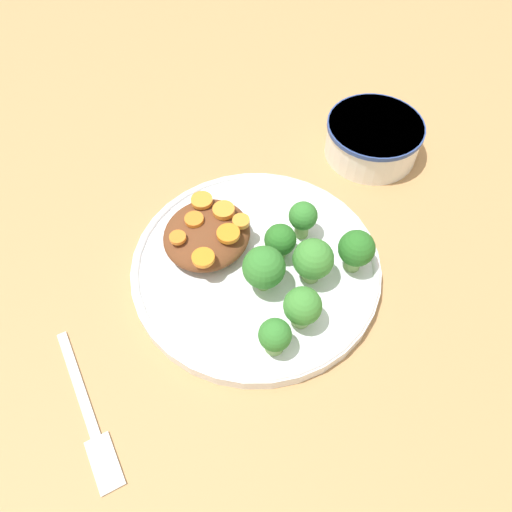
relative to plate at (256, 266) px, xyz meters
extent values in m
plane|color=tan|center=(0.00, 0.00, -0.01)|extent=(4.00, 4.00, 0.00)
cylinder|color=white|center=(0.00, 0.00, 0.00)|extent=(0.29, 0.29, 0.02)
torus|color=white|center=(0.00, 0.00, 0.01)|extent=(0.29, 0.29, 0.01)
cylinder|color=white|center=(0.25, -0.05, 0.01)|extent=(0.13, 0.13, 0.05)
cylinder|color=#2D478C|center=(0.25, -0.05, 0.04)|extent=(0.13, 0.13, 0.01)
cylinder|color=white|center=(0.25, -0.05, 0.03)|extent=(0.10, 0.10, 0.01)
ellipsoid|color=brown|center=(0.00, 0.06, 0.02)|extent=(0.11, 0.10, 0.03)
cylinder|color=#759E51|center=(0.01, -0.06, 0.02)|extent=(0.02, 0.02, 0.02)
sphere|color=#3D8433|center=(0.01, -0.06, 0.04)|extent=(0.05, 0.05, 0.05)
cylinder|color=#7FA85B|center=(-0.04, -0.08, 0.02)|extent=(0.02, 0.02, 0.02)
sphere|color=#3D8433|center=(-0.04, -0.08, 0.04)|extent=(0.04, 0.04, 0.04)
cylinder|color=#759E51|center=(0.06, -0.03, 0.02)|extent=(0.02, 0.02, 0.03)
sphere|color=#337A2D|center=(0.06, -0.03, 0.04)|extent=(0.03, 0.03, 0.03)
cylinder|color=#7FA85B|center=(-0.02, -0.02, 0.02)|extent=(0.01, 0.01, 0.02)
sphere|color=#337A2D|center=(-0.02, -0.02, 0.04)|extent=(0.05, 0.05, 0.05)
cylinder|color=#759E51|center=(-0.08, -0.07, 0.02)|extent=(0.02, 0.02, 0.02)
sphere|color=#337A2D|center=(-0.08, -0.07, 0.04)|extent=(0.03, 0.03, 0.03)
cylinder|color=#759E51|center=(0.05, -0.10, 0.02)|extent=(0.02, 0.02, 0.02)
sphere|color=#286B23|center=(0.05, -0.10, 0.04)|extent=(0.04, 0.04, 0.04)
cylinder|color=#759E51|center=(0.02, -0.02, 0.02)|extent=(0.01, 0.01, 0.02)
sphere|color=#286B23|center=(0.02, -0.02, 0.04)|extent=(0.04, 0.04, 0.04)
cylinder|color=orange|center=(-0.04, 0.04, 0.04)|extent=(0.03, 0.03, 0.01)
cylinder|color=orange|center=(0.00, 0.08, 0.04)|extent=(0.02, 0.02, 0.01)
cylinder|color=orange|center=(0.03, 0.06, 0.04)|extent=(0.03, 0.03, 0.01)
cylinder|color=orange|center=(-0.03, 0.08, 0.04)|extent=(0.02, 0.02, 0.00)
cylinder|color=orange|center=(0.02, 0.03, 0.04)|extent=(0.02, 0.02, 0.01)
cylinder|color=orange|center=(0.03, 0.09, 0.04)|extent=(0.03, 0.03, 0.01)
cylinder|color=orange|center=(0.00, 0.04, 0.04)|extent=(0.03, 0.03, 0.01)
cube|color=silver|center=(-0.21, 0.10, -0.01)|extent=(0.08, 0.11, 0.01)
cube|color=silver|center=(-0.26, 0.03, -0.01)|extent=(0.05, 0.06, 0.01)
camera|label=1|loc=(-0.29, -0.15, 0.49)|focal=35.00mm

